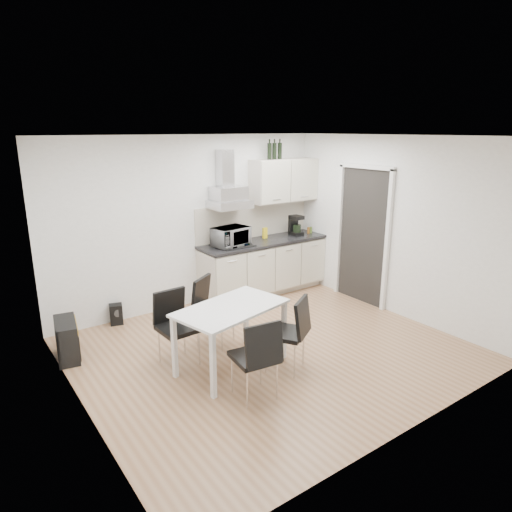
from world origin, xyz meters
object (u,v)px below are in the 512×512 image
(kitchenette, at_px, (264,245))
(floor_speaker, at_px, (116,314))
(chair_near_right, at_px, (285,334))
(chair_far_right, at_px, (215,312))
(chair_far_left, at_px, (178,329))
(chair_near_left, at_px, (254,358))
(dining_table, at_px, (231,314))
(guitar_amp, at_px, (67,340))

(kitchenette, bearing_deg, floor_speaker, 176.18)
(chair_near_right, bearing_deg, chair_far_right, 75.57)
(chair_far_left, bearing_deg, chair_far_right, -165.14)
(chair_near_left, relative_size, floor_speaker, 3.01)
(chair_far_left, xyz_separation_m, floor_speaker, (-0.22, 1.56, -0.29))
(chair_near_left, distance_m, chair_near_right, 0.67)
(kitchenette, relative_size, dining_table, 1.82)
(kitchenette, distance_m, chair_near_right, 2.59)
(floor_speaker, bearing_deg, guitar_amp, -125.14)
(kitchenette, bearing_deg, chair_far_right, -144.09)
(chair_far_right, height_order, floor_speaker, chair_far_right)
(kitchenette, xyz_separation_m, dining_table, (-1.80, -1.81, -0.17))
(floor_speaker, bearing_deg, chair_near_right, -47.24)
(dining_table, bearing_deg, kitchenette, 32.28)
(chair_near_left, height_order, floor_speaker, chair_near_left)
(chair_far_right, distance_m, guitar_amp, 1.81)
(chair_near_left, bearing_deg, kitchenette, 58.69)
(guitar_amp, bearing_deg, kitchenette, 18.51)
(chair_far_left, distance_m, floor_speaker, 1.60)
(chair_far_left, distance_m, chair_near_right, 1.24)
(chair_near_left, bearing_deg, chair_far_left, 113.91)
(chair_far_left, bearing_deg, chair_near_right, 136.08)
(dining_table, relative_size, chair_near_right, 1.58)
(chair_far_right, bearing_deg, guitar_amp, -56.13)
(kitchenette, distance_m, chair_far_left, 2.68)
(chair_far_right, distance_m, floor_speaker, 1.62)
(kitchenette, height_order, chair_far_right, kitchenette)
(floor_speaker, bearing_deg, chair_far_left, -65.38)
(kitchenette, bearing_deg, chair_far_left, -148.36)
(kitchenette, height_order, chair_near_right, kitchenette)
(chair_far_right, bearing_deg, chair_near_right, 75.07)
(kitchenette, xyz_separation_m, guitar_amp, (-3.29, -0.48, -0.59))
(floor_speaker, bearing_deg, chair_far_right, -41.73)
(guitar_amp, bearing_deg, floor_speaker, 48.46)
(kitchenette, bearing_deg, chair_near_left, -128.25)
(chair_far_left, relative_size, chair_near_left, 1.00)
(chair_far_right, bearing_deg, chair_near_left, 44.33)
(chair_near_left, distance_m, floor_speaker, 2.69)
(chair_far_left, relative_size, floor_speaker, 3.01)
(kitchenette, height_order, dining_table, kitchenette)
(chair_far_right, distance_m, chair_near_right, 1.06)
(chair_near_left, height_order, guitar_amp, chair_near_left)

